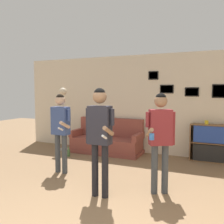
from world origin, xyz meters
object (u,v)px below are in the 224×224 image
person_watcher_holding_cup (160,132)px  couch (107,142)px  person_player_foreground_left (61,125)px  person_player_foreground_center (100,130)px  drinking_cup (207,122)px  bookshelf (211,143)px  bottle_on_floor (69,153)px  floor_lamp (63,104)px

person_watcher_holding_cup → couch: bearing=132.3°
person_player_foreground_left → person_player_foreground_center: 1.49m
couch → person_player_foreground_left: person_player_foreground_left is taller
drinking_cup → person_watcher_holding_cup: bearing=-104.0°
couch → drinking_cup: size_ratio=21.64×
person_player_foreground_center → person_watcher_holding_cup: (0.86, 0.52, -0.06)m
person_player_foreground_center → person_watcher_holding_cup: 1.00m
person_player_foreground_left → drinking_cup: person_player_foreground_left is taller
bookshelf → couch: bearing=-175.9°
drinking_cup → bottle_on_floor: bearing=-163.3°
couch → bottle_on_floor: (-0.74, -0.80, -0.20)m
floor_lamp → person_player_foreground_left: bearing=-56.9°
person_player_foreground_center → bottle_on_floor: bearing=134.5°
bookshelf → person_player_foreground_center: 3.35m
bookshelf → floor_lamp: floor_lamp is taller
couch → person_player_foreground_center: bearing=-67.3°
person_player_foreground_center → drinking_cup: (1.45, 2.89, -0.14)m
person_player_foreground_left → drinking_cup: bearing=38.1°
person_player_foreground_left → bottle_on_floor: bearing=116.8°
bookshelf → person_player_foreground_left: (-2.84, -2.15, 0.56)m
couch → floor_lamp: floor_lamp is taller
bookshelf → bottle_on_floor: bearing=-163.9°
person_player_foreground_left → drinking_cup: size_ratio=18.02×
person_player_foreground_left → person_player_foreground_center: size_ratio=0.94×
floor_lamp → person_player_foreground_left: size_ratio=1.09×
bookshelf → bottle_on_floor: size_ratio=3.77×
floor_lamp → person_watcher_holding_cup: bearing=-30.9°
couch → bookshelf: (2.69, 0.19, 0.15)m
couch → bottle_on_floor: 1.11m
couch → person_watcher_holding_cup: 3.04m
couch → person_player_foreground_center: 3.03m
bookshelf → floor_lamp: bearing=-174.0°
person_watcher_holding_cup → bottle_on_floor: (-2.73, 1.38, -0.94)m
couch → person_watcher_holding_cup: (1.99, -2.18, 0.73)m
bottle_on_floor → floor_lamp: bearing=133.5°
person_watcher_holding_cup → bottle_on_floor: bearing=153.1°
person_watcher_holding_cup → bottle_on_floor: 3.20m
couch → person_watcher_holding_cup: size_ratio=1.18×
bottle_on_floor → drinking_cup: (3.32, 0.99, 0.86)m
person_player_foreground_left → person_player_foreground_center: bearing=-30.2°
person_player_foreground_center → person_player_foreground_left: bearing=149.8°
bookshelf → person_watcher_holding_cup: bearing=-106.4°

